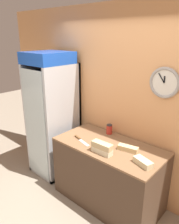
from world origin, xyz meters
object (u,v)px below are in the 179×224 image
object	(u,v)px
beverage_cooler	(55,110)
condiment_jar	(109,129)
chefs_knife	(80,139)
sandwich_flat_right	(143,162)
sandwich_stack_bottom	(102,151)
sandwich_flat_left	(128,148)
sandwich_stack_middle	(102,145)

from	to	relation	value
beverage_cooler	condiment_jar	size ratio (longest dim) A/B	14.03
chefs_knife	sandwich_flat_right	bearing A→B (deg)	1.58
sandwich_stack_bottom	sandwich_flat_left	size ratio (longest dim) A/B	1.01
beverage_cooler	chefs_knife	distance (m)	0.84
beverage_cooler	chefs_knife	size ratio (longest dim) A/B	5.95
sandwich_stack_bottom	sandwich_flat_left	distance (m)	0.34
beverage_cooler	chefs_knife	xyz separation A→B (m)	(0.79, -0.22, -0.20)
chefs_knife	sandwich_stack_middle	bearing A→B (deg)	-9.82
condiment_jar	beverage_cooler	bearing A→B (deg)	-167.50
beverage_cooler	sandwich_stack_middle	bearing A→B (deg)	-13.28
sandwich_flat_right	condiment_jar	world-z (taller)	condiment_jar
sandwich_stack_middle	sandwich_flat_right	bearing A→B (deg)	11.90
sandwich_stack_bottom	beverage_cooler	bearing A→B (deg)	166.72
sandwich_flat_right	beverage_cooler	bearing A→B (deg)	173.87
beverage_cooler	sandwich_stack_bottom	distance (m)	1.30
sandwich_stack_bottom	sandwich_flat_right	distance (m)	0.52
sandwich_stack_bottom	sandwich_stack_middle	xyz separation A→B (m)	(0.00, 0.00, 0.07)
beverage_cooler	sandwich_stack_middle	world-z (taller)	beverage_cooler
beverage_cooler	sandwich_stack_middle	xyz separation A→B (m)	(1.25, -0.30, -0.10)
beverage_cooler	chefs_knife	world-z (taller)	beverage_cooler
sandwich_flat_left	sandwich_flat_right	xyz separation A→B (m)	(0.30, -0.16, 0.00)
beverage_cooler	sandwich_stack_bottom	size ratio (longest dim) A/B	7.56
sandwich_stack_middle	condiment_jar	xyz separation A→B (m)	(-0.27, 0.51, -0.04)
sandwich_stack_middle	sandwich_flat_right	world-z (taller)	sandwich_stack_middle
sandwich_flat_left	sandwich_stack_bottom	bearing A→B (deg)	-127.14
sandwich_flat_right	condiment_jar	size ratio (longest dim) A/B	1.72
condiment_jar	sandwich_flat_right	bearing A→B (deg)	-27.48
sandwich_stack_middle	condiment_jar	distance (m)	0.58
sandwich_flat_left	condiment_jar	bearing A→B (deg)	153.10
chefs_knife	condiment_jar	xyz separation A→B (m)	(0.19, 0.43, 0.06)
beverage_cooler	sandwich_flat_right	size ratio (longest dim) A/B	8.15
sandwich_flat_right	chefs_knife	xyz separation A→B (m)	(-0.97, -0.03, -0.03)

